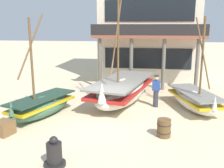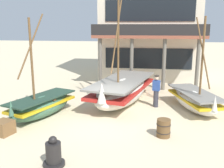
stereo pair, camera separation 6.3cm
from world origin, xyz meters
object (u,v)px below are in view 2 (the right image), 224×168
object	(u,v)px
wooden_barrel	(164,128)
harbor_building_main	(150,13)
cargo_crate	(4,128)
capstan_winch	(54,154)
fishing_boat_centre_large	(123,90)
fishing_boat_near_left	(42,105)
fisherman_by_hull	(156,91)
fishing_boat_far_right	(195,100)

from	to	relation	value
wooden_barrel	harbor_building_main	size ratio (longest dim) A/B	0.07
cargo_crate	capstan_winch	bearing A→B (deg)	-34.48
capstan_winch	wooden_barrel	world-z (taller)	capstan_winch
fishing_boat_centre_large	harbor_building_main	xyz separation A→B (m)	(1.29, 8.56, 4.47)
fishing_boat_near_left	fisherman_by_hull	bearing A→B (deg)	23.40
fishing_boat_centre_large	harbor_building_main	distance (m)	9.74
fishing_boat_near_left	harbor_building_main	xyz separation A→B (m)	(4.77, 11.31, 4.65)
harbor_building_main	fishing_boat_centre_large	bearing A→B (deg)	-98.54
cargo_crate	fishing_boat_near_left	bearing A→B (deg)	73.08
fishing_boat_centre_large	wooden_barrel	size ratio (longest dim) A/B	9.75
capstan_winch	cargo_crate	distance (m)	3.38
fishing_boat_centre_large	fishing_boat_near_left	bearing A→B (deg)	-141.65
fishing_boat_near_left	fishing_boat_centre_large	world-z (taller)	fishing_boat_centre_large
fishing_boat_far_right	harbor_building_main	xyz separation A→B (m)	(-2.44, 9.23, 4.67)
fishing_boat_far_right	harbor_building_main	size ratio (longest dim) A/B	0.44
harbor_building_main	fisherman_by_hull	bearing A→B (deg)	-86.69
fishing_boat_centre_large	fisherman_by_hull	bearing A→B (deg)	-14.51
fishing_boat_centre_large	capstan_winch	bearing A→B (deg)	-101.22
fishing_boat_far_right	capstan_winch	bearing A→B (deg)	-129.56
fishing_boat_far_right	harbor_building_main	world-z (taller)	harbor_building_main
fishing_boat_near_left	fisherman_by_hull	world-z (taller)	fishing_boat_near_left
fisherman_by_hull	cargo_crate	world-z (taller)	fisherman_by_hull
fishing_boat_near_left	fishing_boat_far_right	distance (m)	7.51
fishing_boat_near_left	fisherman_by_hull	size ratio (longest dim) A/B	2.78
fishing_boat_near_left	capstan_winch	bearing A→B (deg)	-62.36
fishing_boat_near_left	fisherman_by_hull	distance (m)	5.77
fishing_boat_near_left	harbor_building_main	bearing A→B (deg)	67.13
fishing_boat_near_left	fishing_boat_far_right	size ratio (longest dim) A/B	1.02
fishing_boat_near_left	wooden_barrel	size ratio (longest dim) A/B	6.70
cargo_crate	fishing_boat_centre_large	bearing A→B (deg)	49.87
fishing_boat_centre_large	capstan_winch	distance (m)	6.97
cargo_crate	wooden_barrel	bearing A→B (deg)	6.47
fishing_boat_centre_large	cargo_crate	distance (m)	6.44
fishing_boat_centre_large	fishing_boat_far_right	xyz separation A→B (m)	(3.73, -0.68, -0.19)
capstan_winch	harbor_building_main	xyz separation A→B (m)	(2.64, 15.38, 4.82)
cargo_crate	harbor_building_main	bearing A→B (deg)	68.06
harbor_building_main	wooden_barrel	bearing A→B (deg)	-86.64
harbor_building_main	fishing_boat_far_right	bearing A→B (deg)	-75.19
fishing_boat_centre_large	wooden_barrel	distance (m)	4.69
fisherman_by_hull	capstan_winch	bearing A→B (deg)	-116.43
fishing_boat_near_left	wooden_barrel	world-z (taller)	fishing_boat_near_left
fishing_boat_near_left	wooden_barrel	bearing A→B (deg)	-14.76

